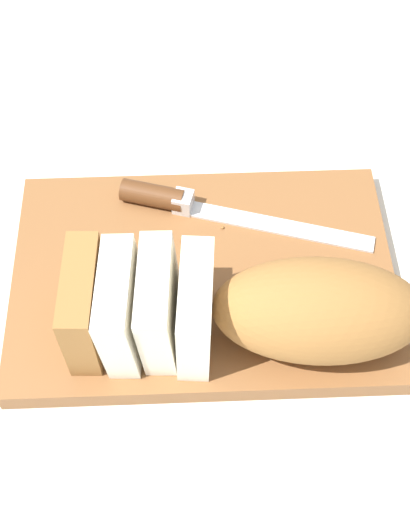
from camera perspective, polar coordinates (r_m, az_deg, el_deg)
ground_plane at (r=0.73m, az=-0.00°, el=-2.34°), size 3.00×3.00×0.00m
cutting_board at (r=0.72m, az=-0.00°, el=-1.84°), size 0.40×0.27×0.02m
bread_loaf at (r=0.63m, az=4.07°, el=-4.39°), size 0.33×0.11×0.10m
bread_knife at (r=0.75m, az=-1.86°, el=4.47°), size 0.27×0.09×0.02m
crumb_near_knife at (r=0.74m, az=1.59°, el=2.35°), size 0.00×0.00×0.00m
crumb_near_loaf at (r=0.73m, az=-1.63°, el=1.42°), size 0.01×0.01×0.01m
crumb_stray_left at (r=0.69m, az=-1.42°, el=-3.59°), size 0.01×0.01×0.01m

